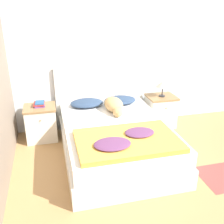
# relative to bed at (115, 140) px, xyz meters

# --- Properties ---
(ground_plane) EXTENTS (16.00, 16.00, 0.00)m
(ground_plane) POSITION_rel_bed_xyz_m (0.14, -0.99, -0.25)
(ground_plane) COLOR tan
(wall_back) EXTENTS (9.00, 0.06, 2.55)m
(wall_back) POSITION_rel_bed_xyz_m (0.14, 1.14, 1.02)
(wall_back) COLOR silver
(wall_back) RESTS_ON ground_plane
(bed) EXTENTS (1.51, 2.09, 0.52)m
(bed) POSITION_rel_bed_xyz_m (0.00, 0.00, 0.00)
(bed) COLOR silver
(bed) RESTS_ON ground_plane
(headboard) EXTENTS (1.59, 0.06, 1.14)m
(headboard) POSITION_rel_bed_xyz_m (0.00, 1.07, 0.34)
(headboard) COLOR silver
(headboard) RESTS_ON ground_plane
(nightstand_left) EXTENTS (0.51, 0.45, 0.58)m
(nightstand_left) POSITION_rel_bed_xyz_m (-1.07, 0.79, 0.04)
(nightstand_left) COLOR silver
(nightstand_left) RESTS_ON ground_plane
(nightstand_right) EXTENTS (0.51, 0.45, 0.58)m
(nightstand_right) POSITION_rel_bed_xyz_m (1.07, 0.79, 0.04)
(nightstand_right) COLOR silver
(nightstand_right) RESTS_ON ground_plane
(pillow_left) EXTENTS (0.56, 0.40, 0.11)m
(pillow_left) POSITION_rel_bed_xyz_m (-0.29, 0.80, 0.32)
(pillow_left) COLOR navy
(pillow_left) RESTS_ON bed
(pillow_right) EXTENTS (0.56, 0.40, 0.11)m
(pillow_right) POSITION_rel_bed_xyz_m (0.29, 0.80, 0.32)
(pillow_right) COLOR navy
(pillow_right) RESTS_ON bed
(quilt) EXTENTS (1.27, 0.84, 0.11)m
(quilt) POSITION_rel_bed_xyz_m (-0.01, -0.58, 0.30)
(quilt) COLOR gold
(quilt) RESTS_ON bed
(dog) EXTENTS (0.29, 0.67, 0.21)m
(dog) POSITION_rel_bed_xyz_m (0.10, 0.48, 0.36)
(dog) COLOR tan
(dog) RESTS_ON bed
(book_stack) EXTENTS (0.18, 0.22, 0.07)m
(book_stack) POSITION_rel_bed_xyz_m (-1.07, 0.82, 0.36)
(book_stack) COLOR #703D7F
(book_stack) RESTS_ON nightstand_left
(table_lamp) EXTENTS (0.23, 0.23, 0.29)m
(table_lamp) POSITION_rel_bed_xyz_m (1.07, 0.78, 0.55)
(table_lamp) COLOR #2D2D33
(table_lamp) RESTS_ON nightstand_right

